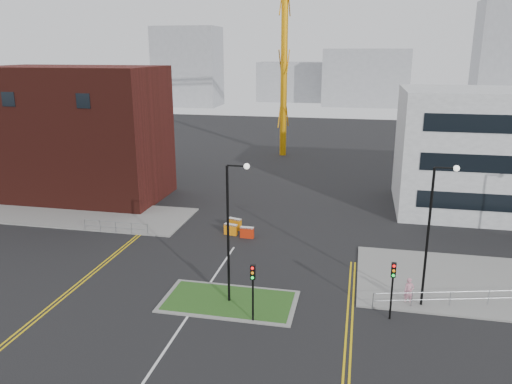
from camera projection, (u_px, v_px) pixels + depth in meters
ground at (149, 374)px, 24.91m from camera, size 200.00×200.00×0.00m
pavement_left at (52, 212)px, 49.58m from camera, size 28.00×8.00×0.12m
island_kerb at (229, 301)px, 32.02m from camera, size 8.60×4.60×0.08m
grass_island at (229, 301)px, 32.02m from camera, size 8.00×4.00×0.12m
brick_building at (53, 134)px, 53.96m from camera, size 24.20×10.07×14.24m
streetlamp_island at (231, 223)px, 30.51m from camera, size 1.46×0.36×9.18m
streetlamp_right_near at (433, 226)px, 29.99m from camera, size 1.46×0.36×9.18m
traffic_light_island at (253, 282)px, 29.03m from camera, size 0.28×0.33×3.65m
traffic_light_right at (393, 280)px, 29.31m from camera, size 0.28×0.33×3.65m
railing_left at (116, 225)px, 43.83m from camera, size 6.05×0.05×1.10m
centre_line at (164, 351)px, 26.79m from camera, size 0.15×30.00×0.01m
yellow_left_a at (90, 273)px, 36.11m from camera, size 0.12×24.00×0.01m
yellow_left_b at (93, 274)px, 36.05m from camera, size 0.12×24.00×0.01m
yellow_right_a at (346, 332)px, 28.65m from camera, size 0.12×20.00×0.01m
yellow_right_b at (352, 332)px, 28.59m from camera, size 0.12×20.00×0.01m
skyline_a at (188, 67)px, 142.77m from camera, size 18.00×12.00×22.00m
skyline_b at (365, 78)px, 143.01m from camera, size 24.00×12.00×16.00m
skyline_c at (504, 56)px, 129.67m from camera, size 14.00×12.00×28.00m
skyline_d at (307, 82)px, 156.56m from camera, size 30.00×12.00×12.00m
pedestrian at (409, 291)px, 31.58m from camera, size 0.69×0.50×1.74m
barrier_left at (231, 229)px, 43.57m from camera, size 1.22×0.61×0.98m
barrier_mid at (247, 232)px, 42.85m from camera, size 1.17×0.41×0.97m
barrier_right at (235, 223)px, 44.89m from camera, size 1.29×0.75×1.03m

